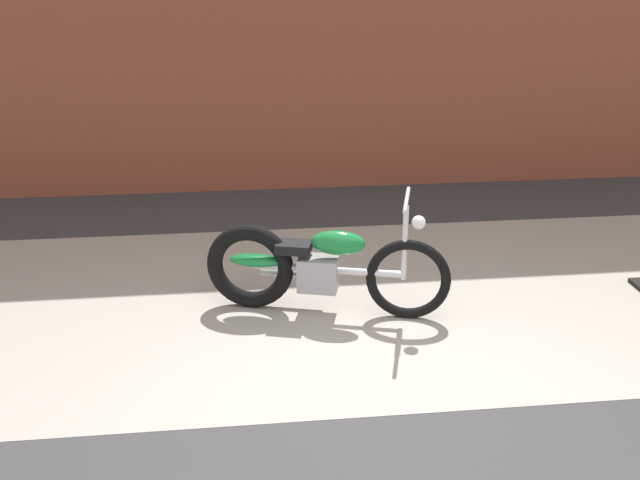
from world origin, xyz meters
TOP-DOWN VIEW (x-y plane):
  - ground_plane at (0.00, 0.00)m, footprint 80.00×80.00m
  - sidewalk_slab at (0.00, 1.75)m, footprint 36.00×3.50m
  - motorcycle_green at (-0.35, 1.56)m, footprint 1.96×0.78m

SIDE VIEW (x-z plane):
  - ground_plane at x=0.00m, z-range 0.00..0.00m
  - sidewalk_slab at x=0.00m, z-range 0.00..0.01m
  - motorcycle_green at x=-0.35m, z-range -0.12..0.91m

